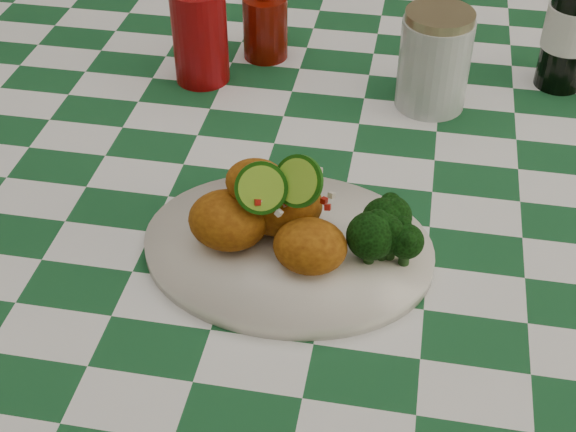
% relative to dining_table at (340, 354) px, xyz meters
% --- Properties ---
extents(dining_table, '(1.66, 1.06, 0.79)m').
position_rel_dining_table_xyz_m(dining_table, '(0.00, 0.00, 0.00)').
color(dining_table, '#174D27').
rests_on(dining_table, ground).
extents(plate, '(0.32, 0.25, 0.02)m').
position_rel_dining_table_xyz_m(plate, '(-0.05, -0.20, 0.40)').
color(plate, silver).
rests_on(plate, dining_table).
extents(fried_chicken_pile, '(0.16, 0.12, 0.10)m').
position_rel_dining_table_xyz_m(fried_chicken_pile, '(-0.05, -0.20, 0.46)').
color(fried_chicken_pile, '#A65F10').
rests_on(fried_chicken_pile, plate).
extents(broccoli_side, '(0.08, 0.08, 0.06)m').
position_rel_dining_table_xyz_m(broccoli_side, '(0.05, -0.19, 0.44)').
color(broccoli_side, black).
rests_on(broccoli_side, plate).
extents(red_tumbler, '(0.08, 0.08, 0.13)m').
position_rel_dining_table_xyz_m(red_tumbler, '(-0.24, 0.14, 0.46)').
color(red_tumbler, maroon).
rests_on(red_tumbler, dining_table).
extents(ketchup_bottle, '(0.08, 0.08, 0.14)m').
position_rel_dining_table_xyz_m(ketchup_bottle, '(-0.16, 0.22, 0.46)').
color(ketchup_bottle, '#670E05').
rests_on(ketchup_bottle, dining_table).
extents(mason_jar, '(0.09, 0.09, 0.14)m').
position_rel_dining_table_xyz_m(mason_jar, '(0.09, 0.13, 0.46)').
color(mason_jar, '#B2BCBA').
rests_on(mason_jar, dining_table).
extents(beer_bottle, '(0.09, 0.09, 0.24)m').
position_rel_dining_table_xyz_m(beer_bottle, '(0.27, 0.22, 0.51)').
color(beer_bottle, black).
rests_on(beer_bottle, dining_table).
extents(wooden_chair_left, '(0.46, 0.48, 0.93)m').
position_rel_dining_table_xyz_m(wooden_chair_left, '(-0.34, 0.69, 0.07)').
color(wooden_chair_left, '#472814').
rests_on(wooden_chair_left, ground).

